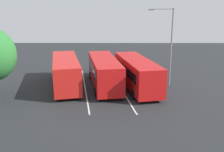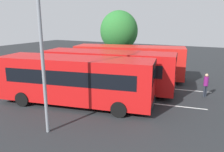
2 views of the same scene
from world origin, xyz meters
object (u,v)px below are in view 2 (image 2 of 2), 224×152
object	(u,v)px
bus_center_left	(109,70)
bus_center_right	(129,61)
pedestrian	(206,83)
depot_tree	(119,31)
bus_far_left	(76,79)
street_lamp	(44,33)

from	to	relation	value
bus_center_left	bus_center_right	xyz separation A→B (m)	(-0.02, 4.11, 0.00)
pedestrian	depot_tree	distance (m)	13.56
pedestrian	bus_center_left	bearing A→B (deg)	54.04
bus_far_left	street_lamp	xyz separation A→B (m)	(0.91, -3.44, 3.04)
bus_far_left	bus_center_left	world-z (taller)	same
bus_far_left	street_lamp	distance (m)	4.68
bus_center_left	bus_center_right	size ratio (longest dim) A/B	1.00
bus_center_right	pedestrian	distance (m)	7.14
bus_center_right	street_lamp	xyz separation A→B (m)	(0.38, -10.96, 3.04)
bus_far_left	depot_tree	distance (m)	13.90
bus_far_left	bus_center_left	xyz separation A→B (m)	(0.55, 3.41, 0.00)
bus_center_left	bus_center_right	world-z (taller)	same
street_lamp	depot_tree	xyz separation A→B (m)	(-4.16, 16.74, -0.61)
pedestrian	bus_far_left	bearing A→B (deg)	74.19
bus_center_left	bus_center_right	distance (m)	4.11
bus_center_right	depot_tree	bearing A→B (deg)	110.48
bus_center_right	depot_tree	distance (m)	7.32
pedestrian	depot_tree	world-z (taller)	depot_tree
bus_center_left	street_lamp	world-z (taller)	street_lamp
bus_far_left	bus_center_right	distance (m)	7.54
bus_far_left	street_lamp	bearing A→B (deg)	-86.55
bus_center_right	street_lamp	world-z (taller)	street_lamp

